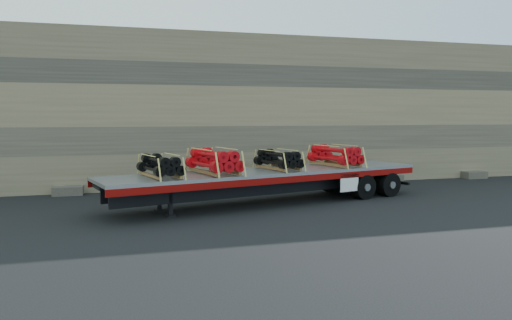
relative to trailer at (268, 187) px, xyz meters
The scene contains 7 objects.
ground 1.03m from the trailer, 39.87° to the right, with size 120.00×120.00×0.00m, color black.
rock_wall 6.66m from the trailer, 83.99° to the left, with size 44.00×3.00×7.00m, color #7A6B54.
trailer is the anchor object (origin of this frame).
bundle_front 4.30m from the trailer, 165.94° to the right, with size 1.00×2.00×0.71m, color black, non-canonical shape.
bundle_midfront 2.47m from the trailer, 165.94° to the right, with size 1.18×2.36×0.84m, color red, non-canonical shape.
bundle_midrear 1.07m from the trailer, 14.06° to the left, with size 1.00×2.00×0.71m, color black, non-canonical shape.
bundle_rear 3.32m from the trailer, 14.06° to the left, with size 1.13×2.25×0.80m, color red, non-canonical shape.
Camera 1 is at (-6.20, -17.05, 3.28)m, focal length 35.00 mm.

